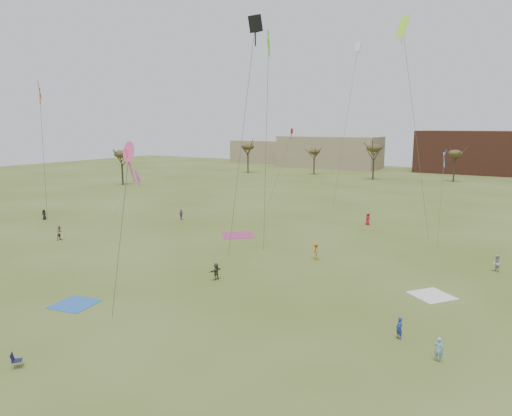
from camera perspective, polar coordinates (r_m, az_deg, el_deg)
The scene contains 19 objects.
ground at distance 37.30m, azimuth -9.86°, elevation -11.16°, with size 260.00×260.00×0.00m, color #415019.
flyer_near_right at distance 31.74m, azimuth 17.30°, elevation -13.99°, with size 0.53×0.35×1.45m, color #203C97.
spectator_fore_b at distance 59.80m, azimuth -23.08°, elevation -2.82°, with size 0.85×0.67×1.76m, color #92795D.
spectator_fore_c at distance 41.29m, azimuth -4.96°, elevation -7.80°, with size 1.41×0.45×1.52m, color brown.
flyer_mid_a at distance 73.57m, azimuth -24.72°, elevation -0.74°, with size 0.72×0.47×1.48m, color black.
flyer_mid_b at distance 47.49m, azimuth 7.36°, elevation -5.27°, with size 1.17×0.67×1.80m, color #B07721.
flyer_mid_c at distance 29.75m, azimuth 21.65°, elevation -15.92°, with size 0.54×0.36×1.49m, color #79ADCB.
spectator_mid_d at distance 67.69m, azimuth -9.25°, elevation -0.79°, with size 0.89×0.37×1.52m, color #963E8E.
spectator_mid_e at distance 48.66m, azimuth 27.63°, elevation -6.09°, with size 0.80×0.62×1.64m, color #B8B8B8.
flyer_far_b at distance 65.20m, azimuth 13.65°, elevation -1.32°, with size 0.80×0.52×1.64m, color red.
blanket_blue at distance 38.58m, azimuth -21.48°, elevation -11.00°, with size 2.94×2.94×0.03m, color #2960B5.
blanket_cream at distance 40.26m, azimuth 20.91°, elevation -10.08°, with size 2.90×2.90×0.03m, color white.
blanket_plum at distance 57.64m, azimuth -2.24°, elevation -3.36°, with size 3.85×3.85×0.03m, color #A53264.
camp_chair_center at distance 30.57m, azimuth -27.45°, elevation -16.65°, with size 0.74×0.74×0.87m.
kites_aloft at distance 52.88m, azimuth 8.63°, elevation 16.43°, with size 66.87×58.01×24.90m.
tree_line at distance 108.41m, azimuth 17.62°, elevation 6.32°, with size 117.44×49.32×8.91m.
building_tan at distance 152.70m, azimuth 9.08°, elevation 6.86°, with size 32.00×14.00×10.00m, color #937F60.
building_brick at distance 147.24m, azimuth 24.48°, elevation 6.35°, with size 26.00×16.00×12.00m, color brown.
building_tan_west at distance 172.48m, azimuth 0.66°, elevation 7.01°, with size 20.00×12.00×8.00m, color #937F60.
Camera 1 is at (23.21, -25.92, 13.47)m, focal length 32.37 mm.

